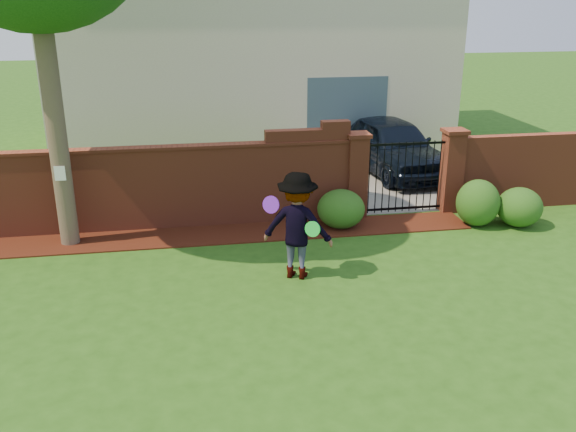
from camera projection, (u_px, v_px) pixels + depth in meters
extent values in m
cube|color=#234E13|center=(275.00, 311.00, 9.73)|extent=(80.00, 80.00, 0.01)
cube|color=#351209|center=(205.00, 236.00, 12.67)|extent=(11.10, 1.08, 0.03)
cube|color=brown|center=(144.00, 190.00, 12.81)|extent=(8.70, 0.25, 1.70)
cube|color=brown|center=(307.00, 136.00, 13.01)|extent=(1.80, 0.25, 0.30)
cube|color=brown|center=(335.00, 124.00, 13.03)|extent=(0.60, 0.25, 0.16)
cube|color=brown|center=(140.00, 148.00, 12.51)|extent=(8.70, 0.31, 0.06)
cube|color=brown|center=(533.00, 171.00, 14.19)|extent=(4.00, 0.25, 1.70)
cube|color=brown|center=(356.00, 177.00, 13.51)|extent=(0.42, 0.42, 1.80)
cube|color=brown|center=(358.00, 135.00, 13.19)|extent=(0.50, 0.50, 0.08)
cube|color=brown|center=(451.00, 173.00, 13.86)|extent=(0.42, 0.42, 1.80)
cube|color=brown|center=(455.00, 131.00, 13.54)|extent=(0.50, 0.50, 0.08)
cylinder|color=black|center=(369.00, 179.00, 13.57)|extent=(0.02, 0.02, 1.60)
cylinder|color=black|center=(376.00, 178.00, 13.60)|extent=(0.02, 0.02, 1.60)
cylinder|color=black|center=(383.00, 178.00, 13.62)|extent=(0.02, 0.02, 1.60)
cylinder|color=black|center=(390.00, 178.00, 13.65)|extent=(0.02, 0.02, 1.60)
cylinder|color=black|center=(397.00, 177.00, 13.67)|extent=(0.02, 0.02, 1.60)
cylinder|color=black|center=(404.00, 177.00, 13.70)|extent=(0.02, 0.02, 1.60)
cylinder|color=black|center=(411.00, 177.00, 13.73)|extent=(0.02, 0.02, 1.60)
cylinder|color=black|center=(418.00, 176.00, 13.75)|extent=(0.02, 0.02, 1.60)
cylinder|color=black|center=(425.00, 176.00, 13.78)|extent=(0.02, 0.02, 1.60)
cylinder|color=black|center=(432.00, 176.00, 13.80)|extent=(0.02, 0.02, 1.60)
cylinder|color=black|center=(439.00, 175.00, 13.83)|extent=(0.02, 0.02, 1.60)
cube|color=black|center=(402.00, 208.00, 13.95)|extent=(1.78, 0.03, 0.05)
cube|color=black|center=(407.00, 144.00, 13.44)|extent=(1.78, 0.03, 0.05)
cube|color=slate|center=(355.00, 166.00, 17.69)|extent=(3.20, 8.00, 0.01)
cube|color=beige|center=(250.00, 48.00, 19.98)|extent=(12.00, 6.00, 6.00)
cube|color=#384C5B|center=(346.00, 118.00, 18.26)|extent=(2.40, 0.12, 2.40)
imported|color=black|center=(397.00, 148.00, 16.68)|extent=(2.36, 4.61, 1.50)
cylinder|color=#4A3B2D|center=(48.00, 63.00, 11.11)|extent=(0.36, 0.36, 7.00)
cube|color=white|center=(60.00, 173.00, 11.62)|extent=(0.20, 0.01, 0.28)
ellipsoid|color=#184B16|center=(341.00, 209.00, 13.02)|extent=(1.00, 1.00, 0.82)
ellipsoid|color=#184B16|center=(478.00, 203.00, 13.11)|extent=(0.91, 0.91, 1.01)
ellipsoid|color=#184B16|center=(520.00, 207.00, 13.10)|extent=(0.94, 0.94, 0.84)
imported|color=gray|center=(297.00, 226.00, 10.56)|extent=(1.40, 1.14, 1.89)
cylinder|color=purple|center=(271.00, 205.00, 10.48)|extent=(0.30, 0.24, 0.30)
cylinder|color=green|center=(313.00, 229.00, 10.35)|extent=(0.26, 0.20, 0.27)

